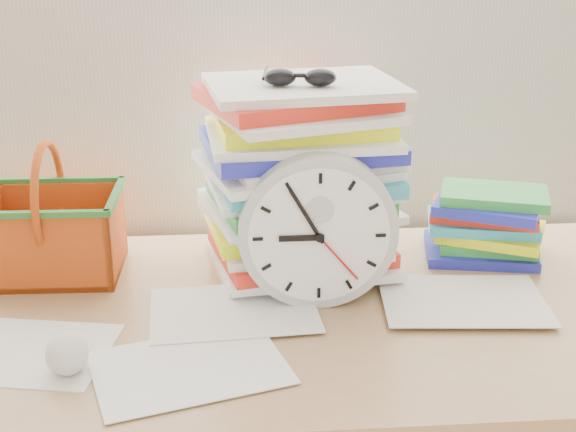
{
  "coord_description": "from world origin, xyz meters",
  "views": [
    {
      "loc": [
        -0.08,
        0.37,
        1.4
      ],
      "look_at": [
        0.02,
        1.6,
        0.92
      ],
      "focal_mm": 50.0,
      "sensor_mm": 36.0,
      "label": 1
    }
  ],
  "objects_px": {
    "paper_stack": "(299,178)",
    "basket": "(50,210)",
    "clock": "(317,230)",
    "book_stack": "(485,222)",
    "desk": "(276,347)"
  },
  "relations": [
    {
      "from": "desk",
      "to": "book_stack",
      "type": "height_order",
      "value": "book_stack"
    },
    {
      "from": "clock",
      "to": "basket",
      "type": "xyz_separation_m",
      "value": [
        -0.48,
        0.16,
        -0.01
      ]
    },
    {
      "from": "book_stack",
      "to": "paper_stack",
      "type": "bearing_deg",
      "value": -176.09
    },
    {
      "from": "paper_stack",
      "to": "book_stack",
      "type": "relative_size",
      "value": 1.51
    },
    {
      "from": "basket",
      "to": "desk",
      "type": "bearing_deg",
      "value": -22.7
    },
    {
      "from": "basket",
      "to": "book_stack",
      "type": "bearing_deg",
      "value": 2.83
    },
    {
      "from": "paper_stack",
      "to": "basket",
      "type": "bearing_deg",
      "value": 179.05
    },
    {
      "from": "clock",
      "to": "basket",
      "type": "height_order",
      "value": "clock"
    },
    {
      "from": "book_stack",
      "to": "basket",
      "type": "distance_m",
      "value": 0.83
    },
    {
      "from": "book_stack",
      "to": "basket",
      "type": "bearing_deg",
      "value": -178.78
    },
    {
      "from": "desk",
      "to": "basket",
      "type": "height_order",
      "value": "basket"
    },
    {
      "from": "paper_stack",
      "to": "basket",
      "type": "distance_m",
      "value": 0.46
    },
    {
      "from": "desk",
      "to": "book_stack",
      "type": "xyz_separation_m",
      "value": [
        0.43,
        0.2,
        0.14
      ]
    },
    {
      "from": "book_stack",
      "to": "basket",
      "type": "relative_size",
      "value": 0.94
    },
    {
      "from": "paper_stack",
      "to": "clock",
      "type": "relative_size",
      "value": 1.32
    }
  ]
}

